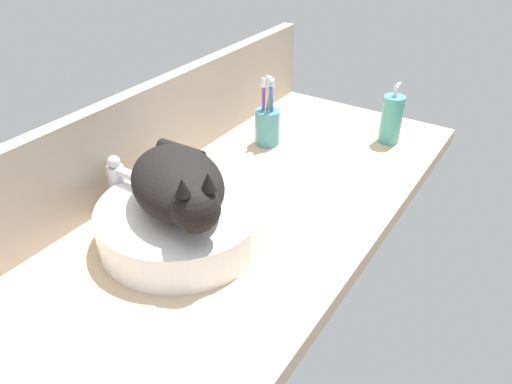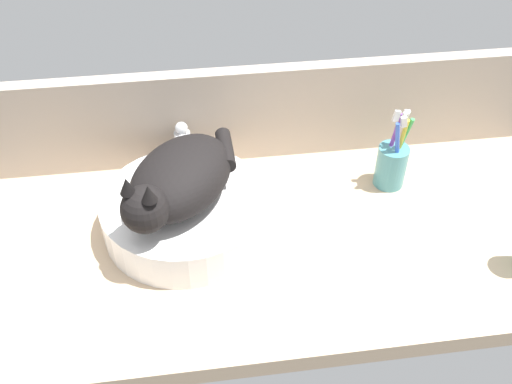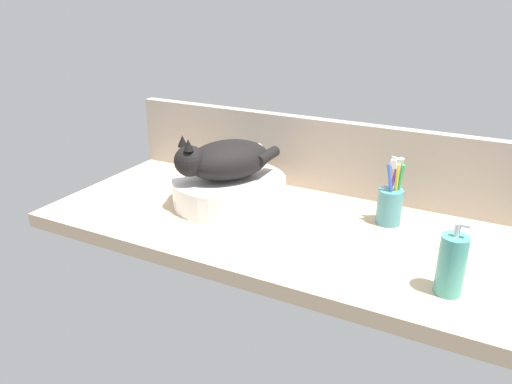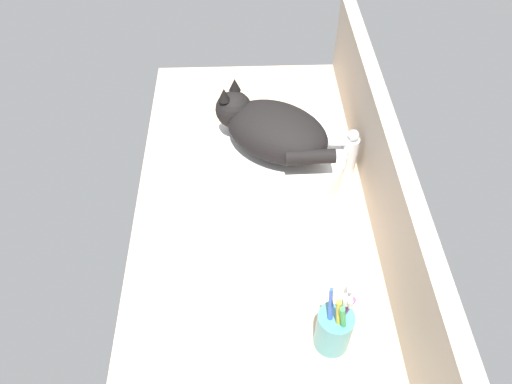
{
  "view_description": "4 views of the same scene",
  "coord_description": "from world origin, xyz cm",
  "px_view_note": "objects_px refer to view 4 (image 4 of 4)",
  "views": [
    {
      "loc": [
        -77.57,
        -51.9,
        63.26
      ],
      "look_at": [
        -4.32,
        -4.51,
        7.03
      ],
      "focal_mm": 35.0,
      "sensor_mm": 36.0,
      "label": 1
    },
    {
      "loc": [
        -14.98,
        -80.06,
        83.46
      ],
      "look_at": [
        -3.68,
        3.45,
        8.81
      ],
      "focal_mm": 40.0,
      "sensor_mm": 36.0,
      "label": 2
    },
    {
      "loc": [
        52.54,
        -112.68,
        59.35
      ],
      "look_at": [
        -4.52,
        -3.92,
        8.97
      ],
      "focal_mm": 35.0,
      "sensor_mm": 36.0,
      "label": 3
    },
    {
      "loc": [
        69.18,
        -3.32,
        89.79
      ],
      "look_at": [
        -4.59,
        -0.74,
        7.61
      ],
      "focal_mm": 35.0,
      "sensor_mm": 36.0,
      "label": 4
    }
  ],
  "objects_px": {
    "faucet": "(346,151)",
    "sink_basin": "(276,161)",
    "toothbrush_cup": "(334,329)",
    "cat": "(272,129)"
  },
  "relations": [
    {
      "from": "faucet",
      "to": "sink_basin",
      "type": "bearing_deg",
      "value": -91.67
    },
    {
      "from": "toothbrush_cup",
      "to": "sink_basin",
      "type": "bearing_deg",
      "value": -170.19
    },
    {
      "from": "cat",
      "to": "toothbrush_cup",
      "type": "xyz_separation_m",
      "value": [
        0.46,
        0.09,
        -0.08
      ]
    },
    {
      "from": "faucet",
      "to": "toothbrush_cup",
      "type": "height_order",
      "value": "toothbrush_cup"
    },
    {
      "from": "faucet",
      "to": "toothbrush_cup",
      "type": "xyz_separation_m",
      "value": [
        0.45,
        -0.09,
        -0.02
      ]
    },
    {
      "from": "cat",
      "to": "sink_basin",
      "type": "bearing_deg",
      "value": 59.55
    },
    {
      "from": "sink_basin",
      "to": "faucet",
      "type": "height_order",
      "value": "faucet"
    },
    {
      "from": "sink_basin",
      "to": "faucet",
      "type": "xyz_separation_m",
      "value": [
        0.0,
        0.17,
        0.03
      ]
    },
    {
      "from": "cat",
      "to": "toothbrush_cup",
      "type": "relative_size",
      "value": 1.62
    },
    {
      "from": "cat",
      "to": "toothbrush_cup",
      "type": "height_order",
      "value": "cat"
    }
  ]
}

